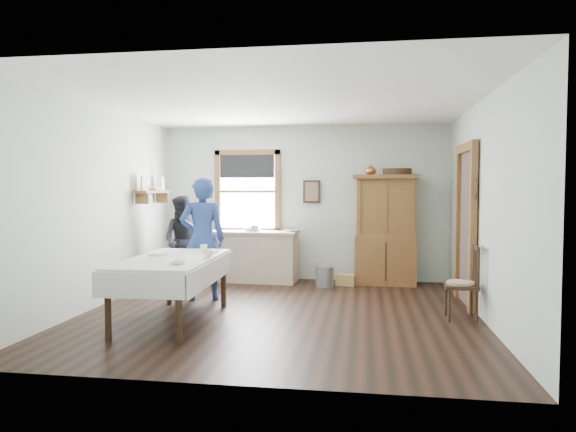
{
  "coord_description": "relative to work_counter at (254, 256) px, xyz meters",
  "views": [
    {
      "loc": [
        1.07,
        -6.47,
        1.59
      ],
      "look_at": [
        0.05,
        0.3,
        1.23
      ],
      "focal_mm": 32.0,
      "sensor_mm": 36.0,
      "label": 1
    }
  ],
  "objects": [
    {
      "name": "work_counter",
      "position": [
        0.0,
        0.0,
        0.0
      ],
      "size": [
        1.56,
        0.67,
        0.87
      ],
      "primitive_type": "cube",
      "rotation": [
        0.0,
        0.0,
        -0.06
      ],
      "color": "tan",
      "rests_on": "room"
    },
    {
      "name": "counter_bowl",
      "position": [
        -0.09,
        -0.04,
        0.47
      ],
      "size": [
        0.24,
        0.24,
        0.06
      ],
      "primitive_type": "imported",
      "rotation": [
        0.0,
        0.0,
        0.43
      ],
      "color": "white",
      "rests_on": "work_counter"
    },
    {
      "name": "rug_beater",
      "position": [
        3.27,
        -1.83,
        1.28
      ],
      "size": [
        0.01,
        0.27,
        0.27
      ],
      "primitive_type": "torus",
      "rotation": [
        0.0,
        1.57,
        0.0
      ],
      "color": "black",
      "rests_on": "room"
    },
    {
      "name": "figure_dark",
      "position": [
        -1.04,
        -0.58,
        0.25
      ],
      "size": [
        0.71,
        0.57,
        1.38
      ],
      "primitive_type": "imported",
      "rotation": [
        0.0,
        0.0,
        -0.08
      ],
      "color": "black",
      "rests_on": "room"
    },
    {
      "name": "table_bowl",
      "position": [
        -0.13,
        -3.29,
        0.36
      ],
      "size": [
        0.26,
        0.26,
        0.05
      ],
      "primitive_type": "imported",
      "rotation": [
        0.0,
        0.0,
        0.32
      ],
      "color": "white",
      "rests_on": "dining_table"
    },
    {
      "name": "doorway",
      "position": [
        3.27,
        -1.28,
        0.73
      ],
      "size": [
        0.09,
        1.14,
        2.22
      ],
      "color": "#4C3E36",
      "rests_on": "room"
    },
    {
      "name": "wicker_basket",
      "position": [
        1.59,
        -0.13,
        -0.35
      ],
      "size": [
        0.33,
        0.26,
        0.18
      ],
      "primitive_type": "cube",
      "rotation": [
        0.0,
        0.0,
        -0.13
      ],
      "color": "tan",
      "rests_on": "room"
    },
    {
      "name": "woman_blue",
      "position": [
        -0.41,
        -1.56,
        0.38
      ],
      "size": [
        0.68,
        0.55,
        1.63
      ],
      "primitive_type": "imported",
      "rotation": [
        0.0,
        0.0,
        3.43
      ],
      "color": "navy",
      "rests_on": "room"
    },
    {
      "name": "spindle_chair",
      "position": [
        3.06,
        -2.16,
        0.02
      ],
      "size": [
        0.45,
        0.45,
        0.92
      ],
      "primitive_type": "cube",
      "rotation": [
        0.0,
        0.0,
        -0.08
      ],
      "color": "#312011",
      "rests_on": "room"
    },
    {
      "name": "table_cup_b",
      "position": [
        -0.2,
        -2.15,
        0.38
      ],
      "size": [
        0.11,
        0.11,
        0.09
      ],
      "primitive_type": "imported",
      "rotation": [
        0.0,
        0.0,
        0.15
      ],
      "color": "white",
      "rests_on": "dining_table"
    },
    {
      "name": "room",
      "position": [
        0.82,
        -2.13,
        0.91
      ],
      "size": [
        5.01,
        5.01,
        2.7
      ],
      "color": "black",
      "rests_on": "ground"
    },
    {
      "name": "table_cup_a",
      "position": [
        0.03,
        -2.73,
        0.38
      ],
      "size": [
        0.13,
        0.13,
        0.09
      ],
      "primitive_type": "imported",
      "rotation": [
        0.0,
        0.0,
        -0.1
      ],
      "color": "white",
      "rests_on": "dining_table"
    },
    {
      "name": "china_hutch",
      "position": [
        2.23,
        0.07,
        0.48
      ],
      "size": [
        1.08,
        0.53,
        1.83
      ],
      "primitive_type": "cube",
      "rotation": [
        0.0,
        0.0,
        -0.02
      ],
      "color": "brown",
      "rests_on": "room"
    },
    {
      "name": "window",
      "position": [
        -0.18,
        0.33,
        1.19
      ],
      "size": [
        1.18,
        0.07,
        1.48
      ],
      "color": "white",
      "rests_on": "room"
    },
    {
      "name": "shelf_bowl",
      "position": [
        -1.55,
        -0.58,
        1.16
      ],
      "size": [
        0.22,
        0.22,
        0.05
      ],
      "primitive_type": "imported",
      "color": "white",
      "rests_on": "wall_shelf"
    },
    {
      "name": "dining_table",
      "position": [
        -0.38,
        -2.78,
        -0.05
      ],
      "size": [
        1.09,
        1.97,
        0.77
      ],
      "primitive_type": "cube",
      "rotation": [
        0.0,
        0.0,
        0.03
      ],
      "color": "silver",
      "rests_on": "room"
    },
    {
      "name": "framed_picture",
      "position": [
        0.97,
        0.33,
        1.11
      ],
      "size": [
        0.3,
        0.04,
        0.4
      ],
      "primitive_type": "cube",
      "color": "#312011",
      "rests_on": "room"
    },
    {
      "name": "wall_shelf",
      "position": [
        -1.55,
        -0.6,
        1.14
      ],
      "size": [
        0.24,
        1.0,
        0.44
      ],
      "color": "brown",
      "rests_on": "room"
    },
    {
      "name": "counter_book",
      "position": [
        0.58,
        -0.06,
        0.45
      ],
      "size": [
        0.27,
        0.29,
        0.02
      ],
      "primitive_type": "imported",
      "rotation": [
        0.0,
        0.0,
        0.53
      ],
      "color": "brown",
      "rests_on": "work_counter"
    },
    {
      "name": "pail",
      "position": [
        1.24,
        -0.26,
        -0.27
      ],
      "size": [
        0.34,
        0.34,
        0.33
      ],
      "primitive_type": "cube",
      "rotation": [
        0.0,
        0.0,
        -0.12
      ],
      "color": "#96999E",
      "rests_on": "room"
    }
  ]
}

